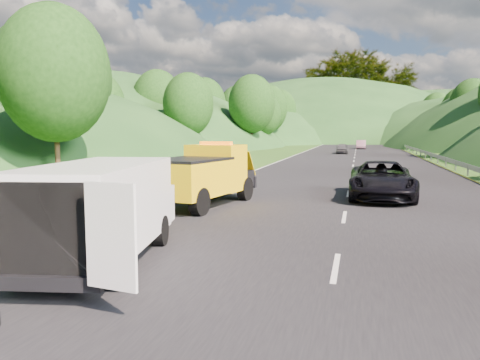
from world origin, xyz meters
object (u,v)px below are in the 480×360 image
(tow_truck, at_px, (204,175))
(white_van, at_px, (103,207))
(passing_suv, at_px, (381,199))
(worker, at_px, (63,290))
(suitcase, at_px, (67,216))
(child, at_px, (156,236))
(woman, at_px, (123,220))

(tow_truck, xyz_separation_m, white_van, (0.40, -8.02, 0.04))
(tow_truck, xyz_separation_m, passing_suv, (6.75, 3.65, -1.20))
(white_van, bearing_deg, passing_suv, 51.16)
(worker, relative_size, suitcase, 3.19)
(tow_truck, bearing_deg, child, -75.95)
(worker, bearing_deg, child, 78.01)
(worker, bearing_deg, woman, 94.31)
(worker, bearing_deg, tow_truck, 78.65)
(worker, bearing_deg, suitcase, 108.96)
(child, bearing_deg, tow_truck, 102.61)
(child, height_order, worker, worker)
(white_van, bearing_deg, woman, 103.41)
(white_van, bearing_deg, child, 79.97)
(white_van, xyz_separation_m, woman, (-2.01, 4.57, -1.24))
(white_van, bearing_deg, suitcase, 123.47)
(white_van, xyz_separation_m, suitcase, (-3.33, 3.48, -0.96))
(white_van, bearing_deg, tow_truck, 82.55)
(child, xyz_separation_m, suitcase, (-3.32, 0.75, 0.28))
(woman, relative_size, passing_suv, 0.31)
(woman, height_order, suitcase, woman)
(worker, distance_m, passing_suv, 14.81)
(white_van, height_order, suitcase, white_van)
(woman, distance_m, suitcase, 1.74)
(woman, xyz_separation_m, passing_suv, (8.36, 7.10, 0.00))
(tow_truck, bearing_deg, worker, -76.49)
(suitcase, distance_m, passing_suv, 12.69)
(suitcase, bearing_deg, worker, -56.06)
(tow_truck, height_order, woman, tow_truck)
(passing_suv, bearing_deg, suitcase, -139.47)
(worker, height_order, passing_suv, worker)
(passing_suv, bearing_deg, white_van, -118.25)
(suitcase, bearing_deg, tow_truck, 57.12)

